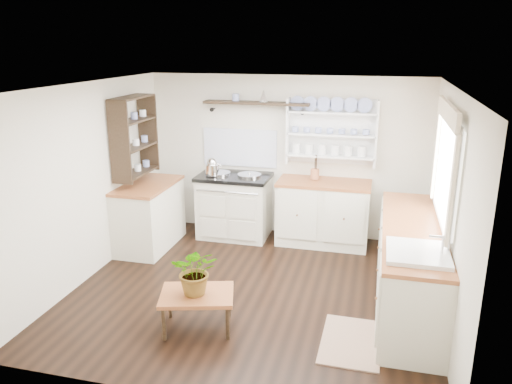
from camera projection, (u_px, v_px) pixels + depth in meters
floor at (253, 290)px, 5.74m from camera, size 4.00×3.80×0.01m
wall_back at (286, 157)px, 7.17m from camera, size 4.00×0.02×2.30m
wall_right at (448, 209)px, 4.94m from camera, size 0.02×3.80×2.30m
wall_left at (88, 182)px, 5.87m from camera, size 0.02×3.80×2.30m
ceiling at (252, 86)px, 5.07m from camera, size 4.00×3.80×0.01m
window at (445, 164)px, 4.97m from camera, size 0.08×1.55×1.22m
aga_cooker at (234, 205)px, 7.22m from camera, size 1.02×0.71×0.95m
back_cabinets at (323, 212)px, 6.95m from camera, size 1.27×0.63×0.90m
right_cabinets at (410, 265)px, 5.30m from camera, size 0.62×2.43×0.90m
belfast_sink at (417, 265)px, 4.50m from camera, size 0.55×0.60×0.45m
left_cabinets at (149, 215)px, 6.84m from camera, size 0.62×1.13×0.90m
plate_rack at (332, 131)px, 6.87m from camera, size 1.20×0.22×0.90m
high_shelf at (257, 104)px, 6.93m from camera, size 1.50×0.29×0.16m
left_shelving at (134, 136)px, 6.55m from camera, size 0.28×0.80×1.05m
kettle at (212, 167)px, 7.00m from camera, size 0.20×0.20×0.24m
utensil_crock at (315, 174)px, 6.91m from camera, size 0.12×0.12×0.14m
center_table at (197, 297)px, 4.88m from camera, size 0.81×0.68×0.38m
potted_plant at (196, 271)px, 4.79m from camera, size 0.51×0.47×0.49m
floor_rug at (351, 342)px, 4.73m from camera, size 0.56×0.86×0.02m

